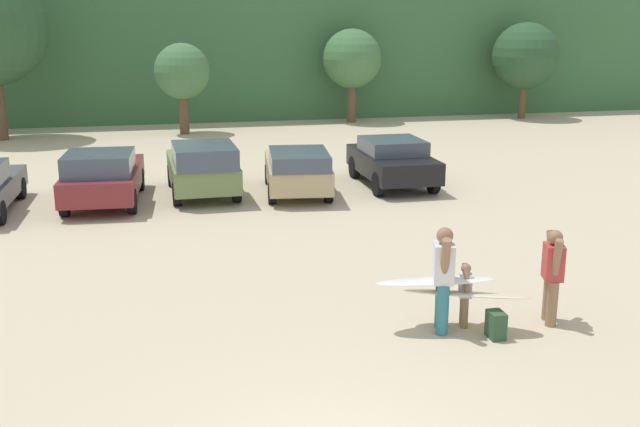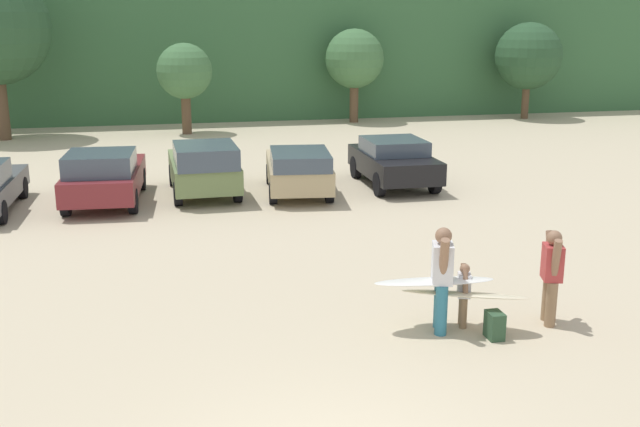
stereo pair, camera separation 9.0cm
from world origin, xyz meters
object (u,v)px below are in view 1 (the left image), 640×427
(parked_car_tan, at_px, (297,169))
(parked_car_black, at_px, (392,160))
(person_adult, at_px, (443,273))
(surfboard_white, at_px, (436,281))
(parked_car_olive_green, at_px, (203,167))
(person_companion, at_px, (553,271))
(parked_car_maroon, at_px, (103,176))
(person_child, at_px, (465,291))
(backpack_dropped, at_px, (496,325))
(surfboard_cream, at_px, (466,294))

(parked_car_tan, xyz_separation_m, parked_car_black, (3.09, 0.55, 0.03))
(parked_car_black, bearing_deg, person_adult, 166.30)
(parked_car_black, xyz_separation_m, surfboard_white, (-2.78, -10.74, 0.07))
(parked_car_olive_green, xyz_separation_m, person_companion, (5.03, -10.79, 0.08))
(parked_car_olive_green, distance_m, person_companion, 11.90)
(parked_car_maroon, bearing_deg, person_companion, -139.18)
(parked_car_olive_green, relative_size, person_child, 3.69)
(parked_car_black, distance_m, person_adult, 11.16)
(parked_car_black, height_order, person_companion, person_companion)
(person_child, distance_m, backpack_dropped, 0.77)
(parked_car_tan, bearing_deg, parked_car_olive_green, 88.21)
(parked_car_maroon, xyz_separation_m, surfboard_cream, (6.29, -10.34, -0.17))
(surfboard_cream, bearing_deg, parked_car_black, -79.05)
(parked_car_tan, xyz_separation_m, person_child, (0.85, -10.17, -0.13))
(person_adult, distance_m, surfboard_white, 0.20)
(person_adult, xyz_separation_m, person_companion, (1.92, -0.09, -0.08))
(parked_car_olive_green, relative_size, person_companion, 2.48)
(parked_car_olive_green, distance_m, person_adult, 11.14)
(parked_car_black, bearing_deg, person_companion, 176.22)
(parked_car_tan, distance_m, backpack_dropped, 10.84)
(parked_car_olive_green, xyz_separation_m, parked_car_black, (5.80, 0.14, -0.07))
(person_adult, relative_size, surfboard_white, 0.86)
(person_adult, relative_size, surfboard_cream, 0.82)
(parked_car_tan, relative_size, backpack_dropped, 9.46)
(parked_car_maroon, bearing_deg, parked_car_black, -82.57)
(parked_car_olive_green, height_order, surfboard_white, parked_car_olive_green)
(person_adult, xyz_separation_m, surfboard_cream, (0.40, -0.03, -0.38))
(parked_car_tan, bearing_deg, parked_car_maroon, 96.64)
(parked_car_olive_green, bearing_deg, parked_car_maroon, 96.86)
(parked_car_olive_green, xyz_separation_m, person_child, (3.56, -10.58, -0.22))
(person_companion, height_order, surfboard_cream, person_companion)
(backpack_dropped, bearing_deg, parked_car_black, 80.27)
(parked_car_olive_green, height_order, parked_car_tan, parked_car_olive_green)
(parked_car_black, relative_size, surfboard_cream, 1.86)
(parked_car_black, distance_m, person_companion, 10.95)
(person_child, bearing_deg, surfboard_cream, 90.63)
(parked_car_tan, relative_size, surfboard_white, 2.06)
(parked_car_olive_green, bearing_deg, parked_car_black, -89.77)
(person_companion, height_order, backpack_dropped, person_companion)
(parked_car_tan, bearing_deg, surfboard_white, -171.34)
(person_companion, bearing_deg, parked_car_tan, -60.40)
(parked_car_tan, height_order, person_adult, person_adult)
(parked_car_maroon, bearing_deg, person_child, -144.24)
(parked_car_tan, height_order, person_child, parked_car_tan)
(parked_car_olive_green, relative_size, surfboard_cream, 1.88)
(parked_car_maroon, distance_m, person_companion, 13.00)
(parked_car_maroon, xyz_separation_m, surfboard_white, (5.80, -10.22, 0.05))
(parked_car_olive_green, bearing_deg, surfboard_white, -165.22)
(parked_car_black, bearing_deg, surfboard_cream, 168.37)
(person_adult, bearing_deg, parked_car_maroon, -43.30)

